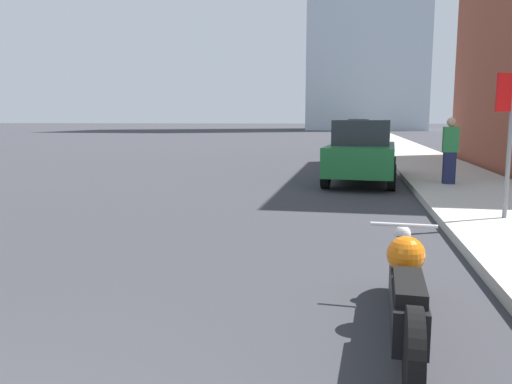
{
  "coord_description": "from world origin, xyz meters",
  "views": [
    {
      "loc": [
        2.35,
        -0.83,
        1.75
      ],
      "look_at": [
        1.21,
        5.05,
        0.87
      ],
      "focal_mm": 35.0,
      "sensor_mm": 36.0,
      "label": 1
    }
  ],
  "objects_px": {
    "parked_car_blue": "(361,138)",
    "parked_car_silver": "(359,131)",
    "parked_car_yellow": "(357,127)",
    "parked_car_green": "(362,152)",
    "pedestrian": "(450,150)",
    "parked_car_white": "(357,128)",
    "stop_sign": "(511,121)",
    "motorcycle": "(406,291)"
  },
  "relations": [
    {
      "from": "motorcycle",
      "to": "parked_car_green",
      "type": "xyz_separation_m",
      "value": [
        -0.2,
        9.88,
        0.48
      ]
    },
    {
      "from": "stop_sign",
      "to": "pedestrian",
      "type": "distance_m",
      "value": 4.47
    },
    {
      "from": "parked_car_yellow",
      "to": "pedestrian",
      "type": "height_order",
      "value": "pedestrian"
    },
    {
      "from": "parked_car_silver",
      "to": "pedestrian",
      "type": "bearing_deg",
      "value": -82.9
    },
    {
      "from": "motorcycle",
      "to": "stop_sign",
      "type": "xyz_separation_m",
      "value": [
        2.02,
        4.65,
        1.35
      ]
    },
    {
      "from": "parked_car_silver",
      "to": "pedestrian",
      "type": "xyz_separation_m",
      "value": [
        1.95,
        -25.86,
        0.12
      ]
    },
    {
      "from": "parked_car_blue",
      "to": "parked_car_silver",
      "type": "distance_m",
      "value": 12.24
    },
    {
      "from": "parked_car_blue",
      "to": "pedestrian",
      "type": "xyz_separation_m",
      "value": [
        1.95,
        -13.62,
        0.2
      ]
    },
    {
      "from": "parked_car_silver",
      "to": "parked_car_blue",
      "type": "bearing_deg",
      "value": -87.2
    },
    {
      "from": "stop_sign",
      "to": "pedestrian",
      "type": "height_order",
      "value": "stop_sign"
    },
    {
      "from": "parked_car_blue",
      "to": "stop_sign",
      "type": "height_order",
      "value": "stop_sign"
    },
    {
      "from": "parked_car_green",
      "to": "motorcycle",
      "type": "bearing_deg",
      "value": -84.5
    },
    {
      "from": "parked_car_blue",
      "to": "stop_sign",
      "type": "bearing_deg",
      "value": -83.6
    },
    {
      "from": "parked_car_green",
      "to": "parked_car_white",
      "type": "height_order",
      "value": "parked_car_white"
    },
    {
      "from": "motorcycle",
      "to": "parked_car_green",
      "type": "bearing_deg",
      "value": 94.28
    },
    {
      "from": "parked_car_yellow",
      "to": "pedestrian",
      "type": "relative_size",
      "value": 2.73
    },
    {
      "from": "parked_car_green",
      "to": "parked_car_silver",
      "type": "distance_m",
      "value": 25.04
    },
    {
      "from": "parked_car_silver",
      "to": "parked_car_yellow",
      "type": "distance_m",
      "value": 22.28
    },
    {
      "from": "motorcycle",
      "to": "parked_car_blue",
      "type": "height_order",
      "value": "parked_car_blue"
    },
    {
      "from": "parked_car_blue",
      "to": "parked_car_green",
      "type": "bearing_deg",
      "value": -90.89
    },
    {
      "from": "parked_car_blue",
      "to": "pedestrian",
      "type": "bearing_deg",
      "value": -81.94
    },
    {
      "from": "stop_sign",
      "to": "pedestrian",
      "type": "xyz_separation_m",
      "value": [
        -0.1,
        4.41,
        -0.74
      ]
    },
    {
      "from": "parked_car_yellow",
      "to": "pedestrian",
      "type": "xyz_separation_m",
      "value": [
        1.88,
        -48.14,
        0.15
      ]
    },
    {
      "from": "parked_car_white",
      "to": "stop_sign",
      "type": "bearing_deg",
      "value": -82.5
    },
    {
      "from": "parked_car_silver",
      "to": "stop_sign",
      "type": "height_order",
      "value": "stop_sign"
    },
    {
      "from": "parked_car_blue",
      "to": "parked_car_yellow",
      "type": "height_order",
      "value": "parked_car_yellow"
    },
    {
      "from": "parked_car_silver",
      "to": "pedestrian",
      "type": "height_order",
      "value": "pedestrian"
    },
    {
      "from": "parked_car_blue",
      "to": "parked_car_white",
      "type": "bearing_deg",
      "value": 90.07
    },
    {
      "from": "pedestrian",
      "to": "motorcycle",
      "type": "bearing_deg",
      "value": -101.99
    },
    {
      "from": "parked_car_green",
      "to": "pedestrian",
      "type": "xyz_separation_m",
      "value": [
        2.13,
        -0.82,
        0.13
      ]
    },
    {
      "from": "pedestrian",
      "to": "parked_car_green",
      "type": "bearing_deg",
      "value": 158.85
    },
    {
      "from": "parked_car_silver",
      "to": "stop_sign",
      "type": "xyz_separation_m",
      "value": [
        2.04,
        -30.27,
        0.86
      ]
    },
    {
      "from": "stop_sign",
      "to": "motorcycle",
      "type": "bearing_deg",
      "value": -113.5
    },
    {
      "from": "parked_car_blue",
      "to": "stop_sign",
      "type": "relative_size",
      "value": 1.88
    },
    {
      "from": "parked_car_green",
      "to": "parked_car_white",
      "type": "bearing_deg",
      "value": 94.13
    },
    {
      "from": "motorcycle",
      "to": "pedestrian",
      "type": "distance_m",
      "value": 9.28
    },
    {
      "from": "motorcycle",
      "to": "parked_car_green",
      "type": "height_order",
      "value": "parked_car_green"
    },
    {
      "from": "parked_car_green",
      "to": "parked_car_yellow",
      "type": "distance_m",
      "value": 47.32
    },
    {
      "from": "parked_car_silver",
      "to": "parked_car_yellow",
      "type": "bearing_deg",
      "value": 92.64
    },
    {
      "from": "parked_car_silver",
      "to": "pedestrian",
      "type": "distance_m",
      "value": 25.93
    },
    {
      "from": "stop_sign",
      "to": "pedestrian",
      "type": "bearing_deg",
      "value": 91.28
    },
    {
      "from": "stop_sign",
      "to": "pedestrian",
      "type": "relative_size",
      "value": 1.41
    }
  ]
}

